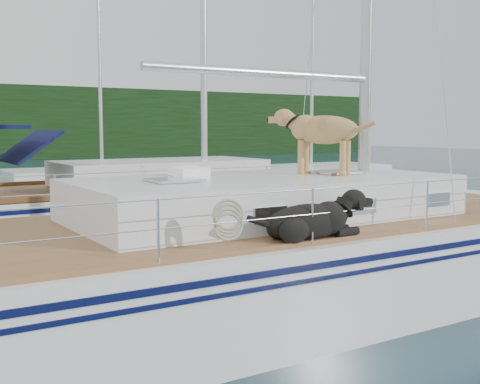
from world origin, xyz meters
TOP-DOWN VIEW (x-y plane):
  - ground at (0.00, 0.00)m, footprint 120.00×120.00m
  - main_sailboat at (0.10, -0.01)m, footprint 12.00×3.80m
  - neighbor_sailboat at (1.00, 6.34)m, footprint 11.00×3.50m
  - bg_boat_center at (4.00, 16.00)m, footprint 7.20×3.00m
  - bg_boat_east at (12.00, 13.00)m, footprint 6.40×3.00m

SIDE VIEW (x-z plane):
  - ground at x=0.00m, z-range 0.00..0.00m
  - bg_boat_center at x=4.00m, z-range -5.37..6.28m
  - bg_boat_east at x=12.00m, z-range -5.37..6.28m
  - neighbor_sailboat at x=1.00m, z-range -6.02..7.28m
  - main_sailboat at x=0.10m, z-range -6.33..7.68m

